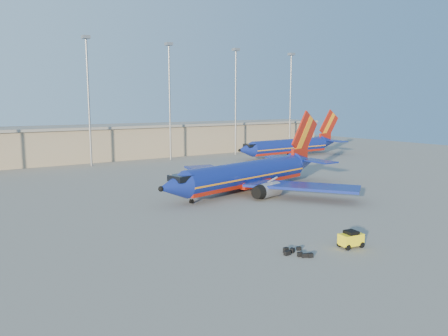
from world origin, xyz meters
The scene contains 7 objects.
ground centered at (0.00, 0.00, 0.00)m, with size 220.00×220.00×0.00m, color slate.
terminal_building centered at (10.00, 58.00, 4.32)m, with size 122.00×16.00×8.50m.
light_mast_row centered at (5.00, 46.00, 17.55)m, with size 101.60×1.60×28.65m.
aircraft_main centered at (7.61, 3.44, 2.72)m, with size 37.24×35.45×12.75m.
aircraft_second centered at (44.61, 33.95, 2.83)m, with size 36.43×14.18×12.33m.
baggage_tug centered at (-1.17, -24.45, 0.87)m, with size 2.50×1.71×1.68m.
luggage_pile centered at (-7.14, -23.00, 0.21)m, with size 2.43×2.62×0.52m.
Camera 1 is at (-34.69, -51.84, 14.08)m, focal length 35.00 mm.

